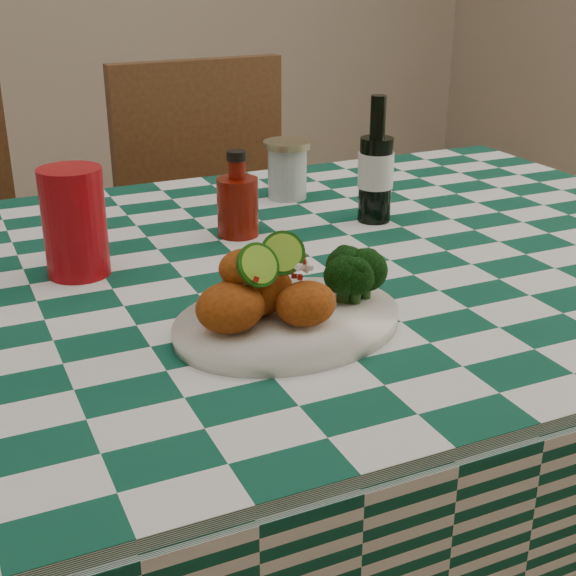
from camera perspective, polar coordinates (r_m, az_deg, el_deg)
name	(u,v)px	position (r m, az deg, el deg)	size (l,w,h in m)	color
dining_table	(253,485)	(1.39, -2.47, -13.80)	(1.66, 1.06, 0.79)	#0E4835
plate	(288,322)	(0.99, 0.00, -2.45)	(0.30, 0.23, 0.02)	silver
fried_chicken_pile	(271,281)	(0.96, -1.19, 0.50)	(0.16, 0.11, 0.10)	#AC4610
broccoli_side	(353,276)	(1.03, 4.64, 0.84)	(0.09, 0.09, 0.06)	black
red_tumbler	(75,222)	(1.18, -14.94, 4.53)	(0.09, 0.09, 0.16)	#9D080E
ketchup_bottle	(237,194)	(1.31, -3.62, 6.70)	(0.07, 0.07, 0.14)	#680F05
mason_jar	(287,170)	(1.53, -0.05, 8.41)	(0.09, 0.09, 0.11)	#B2BCBA
beer_bottle	(376,160)	(1.38, 6.29, 9.05)	(0.06, 0.06, 0.22)	black
wooden_chair_right	(233,273)	(1.98, -3.94, 1.09)	(0.45, 0.47, 0.98)	#472814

